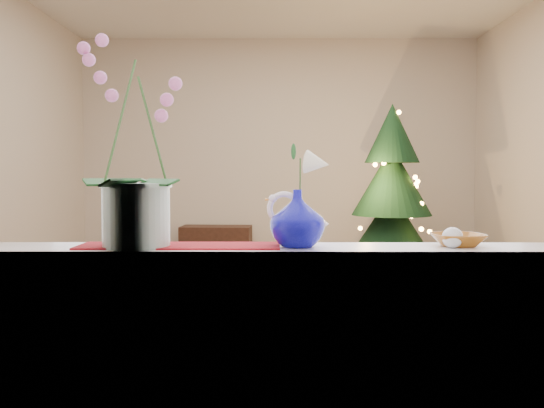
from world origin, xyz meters
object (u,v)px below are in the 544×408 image
Objects in this scene: swan at (297,221)px; blue_vase at (297,214)px; orchid_pot at (135,141)px; amber_dish at (458,241)px; xmas_tree at (392,200)px; side_table at (216,252)px; paperweight at (452,238)px.

blue_vase reaches higher than swan.
orchid_pot is 4.70× the size of amber_dish.
orchid_pot is 0.61m from blue_vase.
xmas_tree is (0.47, 3.67, -0.02)m from amber_dish.
xmas_tree is at bearing 64.47° from swan.
amber_dish is at bearing 1.71° from orchid_pot.
swan is 0.28× the size of side_table.
orchid_pot is 3.44× the size of swan.
orchid_pot is 0.95× the size of side_table.
paperweight is 0.09× the size of side_table.
swan is at bearing -77.94° from side_table.
xmas_tree reaches higher than blue_vase.
paperweight is (0.53, -0.04, -0.05)m from swan.
orchid_pot is 0.40× the size of xmas_tree.
orchid_pot is 10.20× the size of paperweight.
blue_vase is 0.54m from paperweight.
blue_vase is at bearing 176.78° from paperweight.
orchid_pot reaches higher than amber_dish.
blue_vase reaches higher than amber_dish.
side_table is (-0.18, 4.64, -1.00)m from orchid_pot.
paperweight is at bearing -124.20° from amber_dish.
orchid_pot is 1.17m from amber_dish.
side_table is at bearing 105.73° from amber_dish.
swan is 0.53m from paperweight.
side_table is at bearing 99.02° from blue_vase.
blue_vase is 4.74m from side_table.
swan is 0.93× the size of blue_vase.
xmas_tree is at bearing 82.24° from paperweight.
amber_dish is (0.56, 0.01, -0.07)m from swan.
amber_dish is at bearing -97.34° from xmas_tree.
paperweight is (0.53, -0.03, -0.08)m from blue_vase.
blue_vase is at bearing -177.88° from amber_dish.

